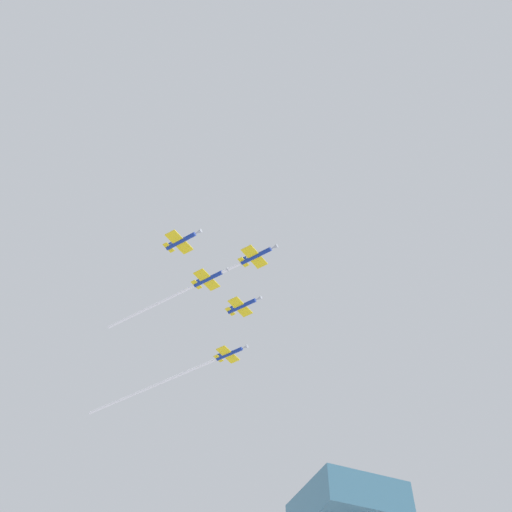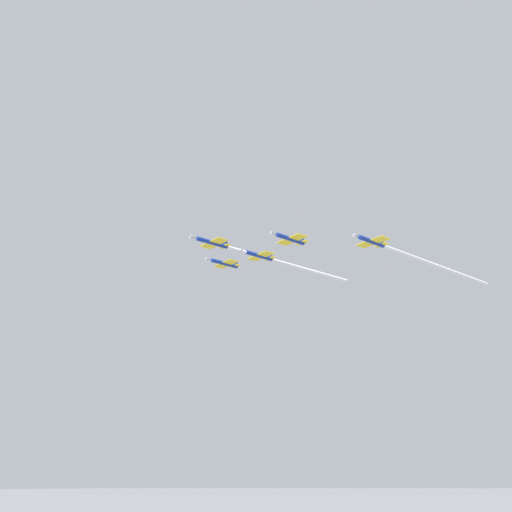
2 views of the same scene
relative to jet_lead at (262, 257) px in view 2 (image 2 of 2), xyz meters
The scene contains 5 objects.
jet_lead is the anchor object (origin of this frame).
jet_port_inner 16.18m from the jet_lead, 66.99° to the right, with size 12.07×9.76×2.69m.
jet_starboard_inner 16.25m from the jet_lead, 133.76° to the left, with size 12.07×9.76×2.69m.
jet_port_outer 1.33m from the jet_lead, 146.62° to the right, with size 12.07×9.76×2.69m.
jet_starboard_outer 47.09m from the jet_lead, ahead, with size 60.63×40.44×2.69m.
Camera 2 is at (-3.87, -123.48, 89.80)m, focal length 35.48 mm.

